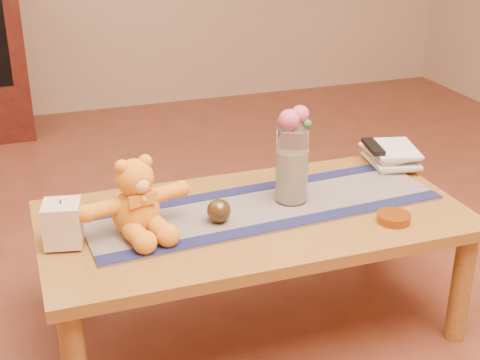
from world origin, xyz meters
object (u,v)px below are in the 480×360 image
object	(u,v)px
tv_remote	(373,147)
amber_dish	(394,218)
glass_vase	(292,165)
teddy_bear	(135,197)
book_bottom	(371,164)
pillar_candle	(63,223)
bronze_ball	(219,211)

from	to	relation	value
tv_remote	amber_dish	world-z (taller)	tv_remote
glass_vase	tv_remote	distance (m)	0.46
teddy_bear	glass_vase	size ratio (longest dim) A/B	1.32
book_bottom	amber_dish	xyz separation A→B (m)	(-0.16, -0.44, 0.00)
glass_vase	teddy_bear	bearing A→B (deg)	-175.26
pillar_candle	bronze_ball	xyz separation A→B (m)	(0.48, -0.02, -0.03)
pillar_candle	tv_remote	size ratio (longest dim) A/B	0.82
teddy_bear	amber_dish	size ratio (longest dim) A/B	3.16
book_bottom	tv_remote	xyz separation A→B (m)	(-0.00, -0.01, 0.07)
teddy_bear	glass_vase	world-z (taller)	glass_vase
teddy_bear	tv_remote	world-z (taller)	teddy_bear
bronze_ball	amber_dish	world-z (taller)	bronze_ball
teddy_bear	pillar_candle	bearing A→B (deg)	167.25
pillar_candle	amber_dish	world-z (taller)	pillar_candle
bronze_ball	tv_remote	distance (m)	0.75
teddy_bear	glass_vase	distance (m)	0.54
bronze_ball	tv_remote	xyz separation A→B (m)	(0.70, 0.26, 0.04)
tv_remote	amber_dish	bearing A→B (deg)	-99.36
glass_vase	tv_remote	xyz separation A→B (m)	(0.42, 0.19, -0.05)
tv_remote	amber_dish	xyz separation A→B (m)	(-0.16, -0.43, -0.07)
pillar_candle	tv_remote	distance (m)	1.21
book_bottom	tv_remote	size ratio (longest dim) A/B	1.39
book_bottom	amber_dish	world-z (taller)	amber_dish
tv_remote	amber_dish	size ratio (longest dim) A/B	1.47
amber_dish	pillar_candle	bearing A→B (deg)	169.23
pillar_candle	book_bottom	size ratio (longest dim) A/B	0.59
bronze_ball	tv_remote	size ratio (longest dim) A/B	0.48
book_bottom	tv_remote	world-z (taller)	tv_remote
teddy_bear	bronze_ball	xyz separation A→B (m)	(0.26, -0.03, -0.08)
bronze_ball	tv_remote	world-z (taller)	tv_remote
teddy_bear	amber_dish	world-z (taller)	teddy_bear
pillar_candle	book_bottom	bearing A→B (deg)	11.76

